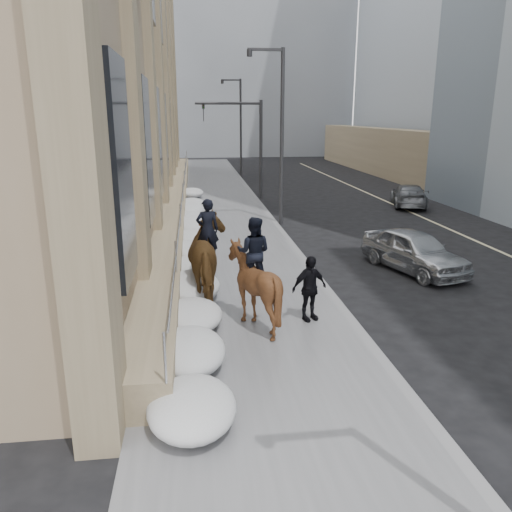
{
  "coord_description": "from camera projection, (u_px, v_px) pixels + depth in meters",
  "views": [
    {
      "loc": [
        -1.25,
        -9.39,
        5.11
      ],
      "look_at": [
        0.25,
        2.57,
        1.7
      ],
      "focal_mm": 35.0,
      "sensor_mm": 36.0,
      "label": 1
    }
  ],
  "objects": [
    {
      "name": "sidewalk",
      "position": [
        227.0,
        246.0,
        20.04
      ],
      "size": [
        5.0,
        80.0,
        0.12
      ],
      "primitive_type": "cube",
      "color": "#5A5A5D",
      "rests_on": "ground"
    },
    {
      "name": "ground",
      "position": [
        259.0,
        367.0,
        10.51
      ],
      "size": [
        140.0,
        140.0,
        0.0
      ],
      "primitive_type": "plane",
      "color": "black",
      "rests_on": "ground"
    },
    {
      "name": "traffic_signal",
      "position": [
        246.0,
        134.0,
        30.67
      ],
      "size": [
        4.1,
        0.22,
        6.0
      ],
      "color": "#2D2D30",
      "rests_on": "ground"
    },
    {
      "name": "car_grey",
      "position": [
        409.0,
        195.0,
        28.85
      ],
      "size": [
        3.04,
        4.75,
        1.28
      ],
      "primitive_type": "imported",
      "rotation": [
        0.0,
        0.0,
        2.84
      ],
      "color": "slate",
      "rests_on": "ground"
    },
    {
      "name": "bg_building_far",
      "position": [
        158.0,
        82.0,
        75.81
      ],
      "size": [
        24.0,
        12.0,
        20.0
      ],
      "primitive_type": "cube",
      "color": "gray",
      "rests_on": "ground"
    },
    {
      "name": "streetlight_mid",
      "position": [
        279.0,
        127.0,
        22.96
      ],
      "size": [
        1.71,
        0.24,
        8.0
      ],
      "color": "#2D2D30",
      "rests_on": "ground"
    },
    {
      "name": "mounted_horse_left",
      "position": [
        211.0,
        257.0,
        13.79
      ],
      "size": [
        1.52,
        2.86,
        2.81
      ],
      "rotation": [
        0.0,
        0.0,
        3.24
      ],
      "color": "#442C14",
      "rests_on": "sidewalk"
    },
    {
      "name": "limestone_building",
      "position": [
        113.0,
        41.0,
        26.51
      ],
      "size": [
        6.1,
        44.0,
        18.0
      ],
      "color": "#8D765C",
      "rests_on": "ground"
    },
    {
      "name": "lane_line",
      "position": [
        472.0,
        239.0,
        21.31
      ],
      "size": [
        0.15,
        70.0,
        0.01
      ],
      "primitive_type": "cube",
      "color": "#BFB78C",
      "rests_on": "ground"
    },
    {
      "name": "pedestrian",
      "position": [
        309.0,
        288.0,
        12.43
      ],
      "size": [
        1.06,
        0.72,
        1.67
      ],
      "primitive_type": "imported",
      "rotation": [
        0.0,
        0.0,
        0.36
      ],
      "color": "black",
      "rests_on": "sidewalk"
    },
    {
      "name": "mounted_horse_right",
      "position": [
        253.0,
        282.0,
        12.04
      ],
      "size": [
        2.12,
        2.25,
        2.67
      ],
      "rotation": [
        0.0,
        0.0,
        2.83
      ],
      "color": "#402412",
      "rests_on": "sidewalk"
    },
    {
      "name": "curb",
      "position": [
        291.0,
        244.0,
        20.35
      ],
      "size": [
        0.24,
        80.0,
        0.12
      ],
      "primitive_type": "cube",
      "color": "slate",
      "rests_on": "ground"
    },
    {
      "name": "bg_building_mid",
      "position": [
        229.0,
        44.0,
        64.46
      ],
      "size": [
        30.0,
        12.0,
        28.0
      ],
      "primitive_type": "cube",
      "color": "slate",
      "rests_on": "ground"
    },
    {
      "name": "car_silver",
      "position": [
        414.0,
        251.0,
        16.81
      ],
      "size": [
        2.82,
        4.48,
        1.42
      ],
      "primitive_type": "imported",
      "rotation": [
        0.0,
        0.0,
        0.3
      ],
      "color": "#AEB1B6",
      "rests_on": "ground"
    },
    {
      "name": "snow_bank",
      "position": [
        191.0,
        249.0,
        17.95
      ],
      "size": [
        1.7,
        18.1,
        0.76
      ],
      "color": "silver",
      "rests_on": "sidewalk"
    },
    {
      "name": "streetlight_far",
      "position": [
        239.0,
        122.0,
        42.05
      ],
      "size": [
        1.71,
        0.24,
        8.0
      ],
      "color": "#2D2D30",
      "rests_on": "ground"
    }
  ]
}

